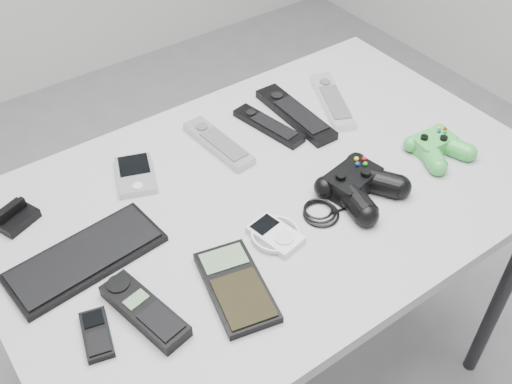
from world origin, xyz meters
TOP-DOWN VIEW (x-y plane):
  - floor at (0.00, 0.00)m, footprint 3.50×3.50m
  - desk at (0.02, -0.09)m, footprint 1.13×0.73m
  - pda_keyboard at (-0.37, -0.04)m, footprint 0.29×0.14m
  - dock_bracket at (-0.44, 0.13)m, footprint 0.09×0.09m
  - pda at (-0.19, 0.11)m, footprint 0.11×0.14m
  - remote_silver_a at (0.00, 0.09)m, footprint 0.06×0.20m
  - remote_black_a at (0.13, 0.08)m, footprint 0.08×0.19m
  - remote_black_b at (0.21, 0.08)m, footprint 0.06×0.24m
  - remote_silver_b at (0.31, 0.07)m, footprint 0.14×0.22m
  - mobile_phone at (-0.42, -0.20)m, footprint 0.07×0.10m
  - cordless_handset at (-0.34, -0.21)m, footprint 0.09×0.18m
  - calculator at (-0.19, -0.25)m, footprint 0.13×0.20m
  - mp3_player at (-0.06, -0.20)m, footprint 0.11×0.11m
  - controller_black at (0.15, -0.20)m, footprint 0.29×0.21m
  - controller_green at (0.37, -0.20)m, footprint 0.13×0.14m

SIDE VIEW (x-z plane):
  - floor at x=0.00m, z-range 0.00..0.00m
  - desk at x=0.02m, z-range 0.31..1.07m
  - mobile_phone at x=-0.42m, z-range 0.76..0.77m
  - pda_keyboard at x=-0.37m, z-range 0.76..0.77m
  - mp3_player at x=-0.06m, z-range 0.76..0.77m
  - calculator at x=-0.19m, z-range 0.76..0.78m
  - remote_black_a at x=0.13m, z-range 0.76..0.78m
  - pda at x=-0.19m, z-range 0.76..0.78m
  - remote_silver_a at x=0.00m, z-range 0.76..0.78m
  - remote_silver_b at x=0.31m, z-range 0.76..0.78m
  - remote_black_b at x=0.21m, z-range 0.76..0.78m
  - cordless_handset at x=-0.34m, z-range 0.76..0.78m
  - dock_bracket at x=-0.44m, z-range 0.76..0.80m
  - controller_green at x=0.37m, z-range 0.76..0.80m
  - controller_black at x=0.15m, z-range 0.76..0.81m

